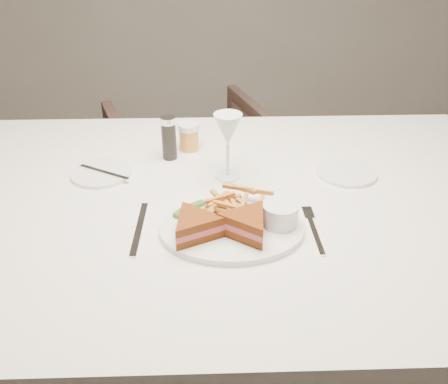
% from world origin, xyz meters
% --- Properties ---
extents(table, '(1.57, 1.07, 0.75)m').
position_xyz_m(table, '(-0.13, 0.32, 0.38)').
color(table, white).
rests_on(table, ground).
extents(chair_far, '(0.81, 0.78, 0.67)m').
position_xyz_m(chair_far, '(-0.21, 1.24, 0.34)').
color(chair_far, '#49332D').
rests_on(chair_far, ground).
extents(table_setting, '(0.81, 0.64, 0.18)m').
position_xyz_m(table_setting, '(-0.12, 0.28, 0.79)').
color(table_setting, white).
rests_on(table_setting, table).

